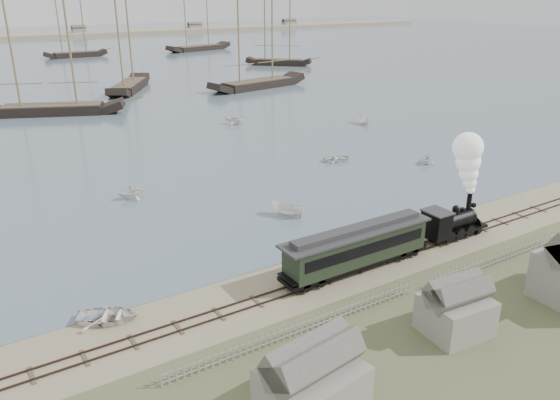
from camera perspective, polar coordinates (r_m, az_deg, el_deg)
ground at (r=44.43m, az=4.16°, el=-6.88°), size 600.00×600.00×0.00m
harbor_water at (r=203.82m, az=-26.13°, el=13.21°), size 600.00×336.00×0.06m
rail_track at (r=43.02m, az=5.75°, el=-7.88°), size 120.00×1.80×0.16m
picket_fence_west at (r=36.32m, az=2.33°, el=-13.87°), size 19.00×0.10×1.20m
picket_fence_east at (r=48.00m, az=21.87°, el=-6.23°), size 15.00×0.10×1.20m
shed_mid at (r=38.24m, az=17.64°, el=-13.00°), size 4.00×3.50×3.60m
locomotive at (r=50.67m, az=18.78°, el=0.82°), size 7.30×2.73×9.10m
passenger_coach at (r=43.28m, az=8.04°, el=-4.78°), size 13.42×2.59×3.26m
beached_dinghy at (r=39.05m, az=-17.54°, el=-11.47°), size 4.62×5.06×0.86m
rowboat_1 at (r=59.90m, az=-15.22°, el=0.88°), size 2.81×3.18×1.57m
rowboat_2 at (r=53.31m, az=0.75°, el=-1.01°), size 3.65×2.94×1.34m
rowboat_3 at (r=71.24m, az=6.02°, el=4.38°), size 3.49×4.19×0.75m
rowboat_4 at (r=72.05m, az=15.07°, el=4.21°), size 3.32×3.42×1.37m
rowboat_5 at (r=91.95m, az=8.69°, el=8.29°), size 3.84×2.07×1.40m
rowboat_7 at (r=91.13m, az=-4.83°, el=8.46°), size 4.43×4.30×1.78m
schooner_2 at (r=104.96m, az=-23.38°, el=13.59°), size 25.01×14.75×20.00m
schooner_3 at (r=126.01m, az=-15.87°, el=15.47°), size 16.19×22.02×20.00m
schooner_4 at (r=124.75m, az=-2.36°, el=16.17°), size 25.65×10.21×20.00m
schooner_5 at (r=164.16m, az=-0.16°, el=17.37°), size 16.99×16.26×20.00m
schooner_8 at (r=195.90m, az=-20.89°, el=16.68°), size 19.80×4.96×20.00m
schooner_9 at (r=207.86m, az=-8.60°, el=17.95°), size 26.85×12.23×20.00m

